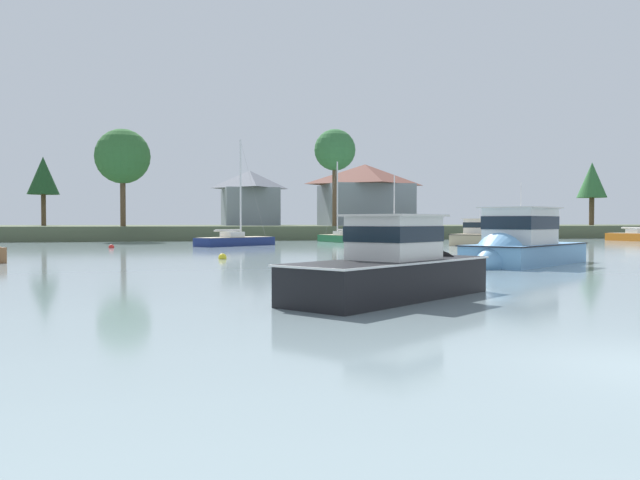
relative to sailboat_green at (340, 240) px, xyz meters
name	(u,v)px	position (x,y,z in m)	size (l,w,h in m)	color
far_shore_bank	(217,231)	(-10.51, 26.89, 0.60)	(225.35, 40.07, 1.59)	#4C563D
sailboat_green	(340,240)	(0.00, 0.00, 0.00)	(3.31, 6.86, 8.81)	#236B3D
cruiser_sand	(481,239)	(10.84, -9.71, 0.31)	(8.23, 8.76, 4.28)	tan
sailboat_navy	(235,243)	(-11.56, -7.92, 0.02)	(7.42, 6.30, 9.76)	navy
cruiser_black	(404,279)	(-11.09, -47.43, 0.28)	(7.55, 6.32, 4.07)	black
sailboat_orange	(638,239)	(32.46, -4.16, 0.02)	(3.11, 7.54, 10.08)	orange
cruiser_skyblue	(517,251)	(-1.34, -36.70, 0.47)	(9.24, 7.78, 5.04)	#669ECC
mooring_buoy_yellow	(222,258)	(-14.40, -28.06, -0.12)	(0.46, 0.46, 0.51)	yellow
mooring_buoy_red	(111,247)	(-21.63, -10.79, -0.12)	(0.43, 0.43, 0.48)	red
shore_tree_left	(43,176)	(-32.75, 25.29, 7.79)	(3.98, 3.98, 8.92)	brown
shore_tree_far_left	(335,151)	(1.82, 8.88, 10.16)	(4.81, 4.81, 11.30)	brown
shore_tree_center	(592,181)	(43.92, 19.41, 7.97)	(4.26, 4.26, 9.30)	brown
shore_tree_center_right	(123,157)	(-21.99, 9.85, 9.03)	(5.98, 5.98, 10.67)	brown
cottage_near_water	(365,194)	(9.42, 21.31, 5.76)	(12.25, 10.53, 8.44)	gray
cottage_eastern	(250,197)	(-5.72, 28.02, 5.45)	(7.99, 9.83, 7.84)	gray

